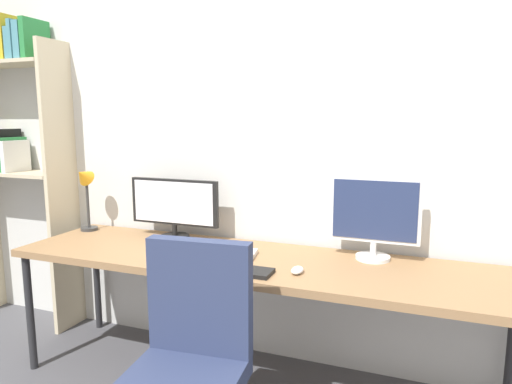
% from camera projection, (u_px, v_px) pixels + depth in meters
% --- Properties ---
extents(wall_back, '(5.08, 0.10, 2.60)m').
position_uv_depth(wall_back, '(278.00, 148.00, 2.72)').
color(wall_back, silver).
rests_on(wall_back, ground_plane).
extents(desk, '(2.68, 0.68, 0.74)m').
position_uv_depth(desk, '(253.00, 266.00, 2.43)').
color(desk, '#936D47').
rests_on(desk, ground_plane).
extents(bookshelf, '(0.83, 0.28, 2.16)m').
position_uv_depth(bookshelf, '(9.00, 127.00, 3.20)').
color(bookshelf, beige).
rests_on(bookshelf, ground_plane).
extents(monitor_left, '(0.59, 0.18, 0.37)m').
position_uv_depth(monitor_left, '(174.00, 206.00, 2.79)').
color(monitor_left, black).
rests_on(monitor_left, desk).
extents(monitor_right, '(0.46, 0.18, 0.44)m').
position_uv_depth(monitor_right, '(375.00, 215.00, 2.37)').
color(monitor_right, silver).
rests_on(monitor_right, desk).
extents(desk_lamp, '(0.11, 0.15, 0.44)m').
position_uv_depth(desk_lamp, '(84.00, 186.00, 2.96)').
color(desk_lamp, '#333333').
rests_on(desk_lamp, desk).
extents(keyboard_main, '(0.37, 0.13, 0.02)m').
position_uv_depth(keyboard_main, '(236.00, 270.00, 2.21)').
color(keyboard_main, black).
rests_on(keyboard_main, desk).
extents(computer_mouse, '(0.06, 0.10, 0.03)m').
position_uv_depth(computer_mouse, '(297.00, 270.00, 2.18)').
color(computer_mouse, silver).
rests_on(computer_mouse, desk).
extents(laptop_closed, '(0.35, 0.27, 0.02)m').
position_uv_depth(laptop_closed, '(225.00, 255.00, 2.44)').
color(laptop_closed, silver).
rests_on(laptop_closed, desk).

